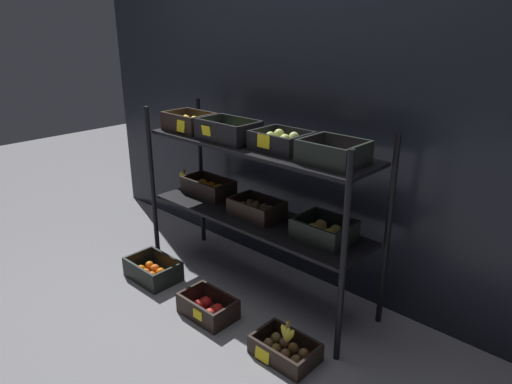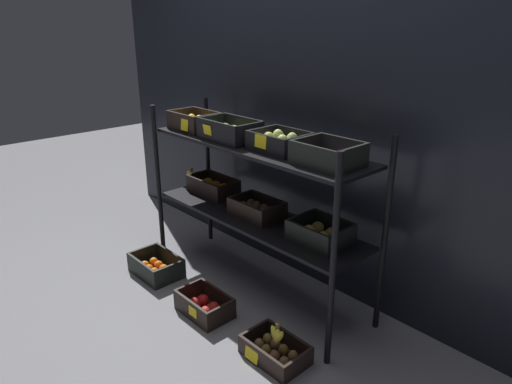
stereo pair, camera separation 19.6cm
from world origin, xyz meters
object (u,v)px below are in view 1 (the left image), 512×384
Objects in this scene: display_rack at (254,177)px; crate_ground_apple_red at (208,308)px; crate_ground_kiwi at (285,350)px; banana_bunch_loose at (287,334)px; crate_ground_tangerine at (153,271)px.

crate_ground_apple_red is (0.03, -0.42, -0.70)m from display_rack.
crate_ground_kiwi is 2.71× the size of banana_bunch_loose.
banana_bunch_loose is (1.16, -0.01, 0.11)m from crate_ground_tangerine.
display_rack is 0.97m from crate_ground_tangerine.
display_rack reaches higher than crate_ground_apple_red.
crate_ground_tangerine is at bearing 179.59° from banana_bunch_loose.
crate_ground_tangerine reaches higher than crate_ground_kiwi.
crate_ground_apple_red is 2.69× the size of banana_bunch_loose.
display_rack reaches higher than crate_ground_kiwi.
crate_ground_kiwi is at bearing 152.23° from banana_bunch_loose.
crate_ground_apple_red reaches higher than crate_ground_kiwi.
banana_bunch_loose reaches higher than crate_ground_kiwi.
crate_ground_apple_red is 0.56m from crate_ground_kiwi.
crate_ground_tangerine is 2.89× the size of banana_bunch_loose.
banana_bunch_loose is at bearing -33.41° from display_rack.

